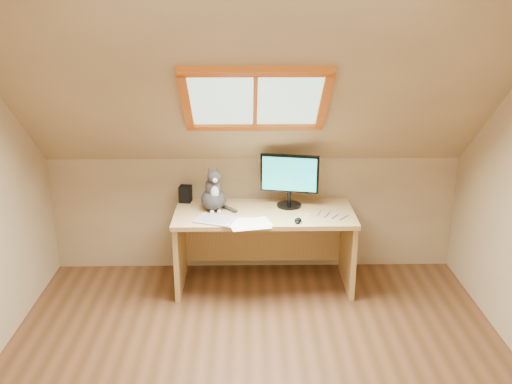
{
  "coord_description": "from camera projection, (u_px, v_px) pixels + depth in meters",
  "views": [
    {
      "loc": [
        -0.06,
        -2.9,
        2.31
      ],
      "look_at": [
        0.0,
        1.0,
        0.96
      ],
      "focal_mm": 40.0,
      "sensor_mm": 36.0,
      "label": 1
    }
  ],
  "objects": [
    {
      "name": "desk_speaker",
      "position": [
        185.0,
        194.0,
        4.79
      ],
      "size": [
        0.11,
        0.11,
        0.14
      ],
      "primitive_type": "cube",
      "rotation": [
        0.0,
        0.0,
        -0.15
      ],
      "color": "black",
      "rests_on": "desk"
    },
    {
      "name": "papers",
      "position": [
        244.0,
        224.0,
        4.34
      ],
      "size": [
        0.35,
        0.3,
        0.01
      ],
      "color": "white",
      "rests_on": "desk"
    },
    {
      "name": "graphics_tablet",
      "position": [
        216.0,
        220.0,
        4.41
      ],
      "size": [
        0.35,
        0.3,
        0.01
      ],
      "primitive_type": "cube",
      "rotation": [
        0.0,
        0.0,
        -0.35
      ],
      "color": "#B2B2B7",
      "rests_on": "desk"
    },
    {
      "name": "monitor",
      "position": [
        290.0,
        177.0,
        4.62
      ],
      "size": [
        0.47,
        0.2,
        0.44
      ],
      "color": "black",
      "rests_on": "desk"
    },
    {
      "name": "mouse",
      "position": [
        298.0,
        220.0,
        4.37
      ],
      "size": [
        0.07,
        0.11,
        0.03
      ],
      "primitive_type": "ellipsoid",
      "rotation": [
        0.0,
        0.0,
        -0.19
      ],
      "color": "black",
      "rests_on": "desk"
    },
    {
      "name": "room_shell",
      "position": [
        259.0,
        175.0,
        2.94
      ],
      "size": [
        3.52,
        3.52,
        2.41
      ],
      "color": "tan",
      "rests_on": "ground"
    },
    {
      "name": "cat",
      "position": [
        214.0,
        194.0,
        4.59
      ],
      "size": [
        0.25,
        0.28,
        0.38
      ],
      "color": "#3A3633",
      "rests_on": "desk"
    },
    {
      "name": "desk",
      "position": [
        264.0,
        233.0,
        4.72
      ],
      "size": [
        1.45,
        0.63,
        0.66
      ],
      "color": "tan",
      "rests_on": "ground"
    },
    {
      "name": "cables",
      "position": [
        320.0,
        216.0,
        4.48
      ],
      "size": [
        0.51,
        0.26,
        0.01
      ],
      "color": "silver",
      "rests_on": "desk"
    }
  ]
}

